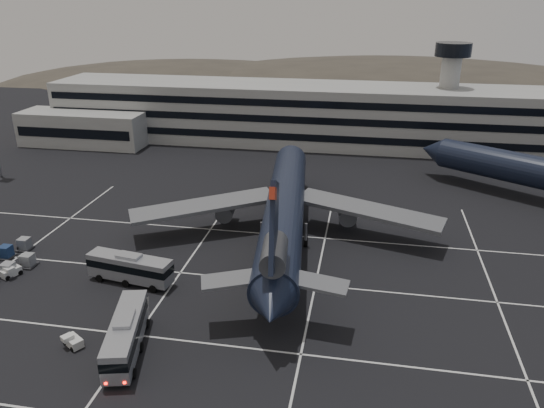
{
  "coord_description": "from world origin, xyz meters",
  "views": [
    {
      "loc": [
        17.17,
        -54.62,
        34.88
      ],
      "look_at": [
        3.82,
        18.03,
        5.0
      ],
      "focal_mm": 35.0,
      "sensor_mm": 36.0,
      "label": 1
    }
  ],
  "objects_px": {
    "bus_near": "(126,333)",
    "tug_a": "(10,272)",
    "trijet_main": "(284,209)",
    "bus_far": "(130,267)"
  },
  "relations": [
    {
      "from": "trijet_main",
      "to": "bus_near",
      "type": "height_order",
      "value": "trijet_main"
    },
    {
      "from": "trijet_main",
      "to": "bus_far",
      "type": "relative_size",
      "value": 4.99
    },
    {
      "from": "bus_far",
      "to": "tug_a",
      "type": "relative_size",
      "value": 4.12
    },
    {
      "from": "trijet_main",
      "to": "tug_a",
      "type": "relative_size",
      "value": 20.58
    },
    {
      "from": "trijet_main",
      "to": "bus_far",
      "type": "bearing_deg",
      "value": -144.99
    },
    {
      "from": "trijet_main",
      "to": "bus_far",
      "type": "xyz_separation_m",
      "value": [
        -17.42,
        -15.29,
        -3.07
      ]
    },
    {
      "from": "bus_near",
      "to": "bus_far",
      "type": "height_order",
      "value": "bus_near"
    },
    {
      "from": "bus_near",
      "to": "tug_a",
      "type": "xyz_separation_m",
      "value": [
        -21.84,
        11.85,
        -1.6
      ]
    },
    {
      "from": "trijet_main",
      "to": "tug_a",
      "type": "height_order",
      "value": "trijet_main"
    },
    {
      "from": "bus_near",
      "to": "tug_a",
      "type": "relative_size",
      "value": 4.34
    }
  ]
}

